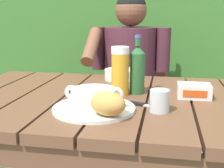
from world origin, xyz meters
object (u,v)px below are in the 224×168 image
at_px(person_eating, 129,73).
at_px(beer_bottle, 137,69).
at_px(chair_near_diner, 132,100).
at_px(butter_tub, 194,91).
at_px(beer_glass, 120,71).
at_px(diner_bowl, 121,74).
at_px(bread_roll, 108,103).
at_px(soup_bowl, 94,97).
at_px(table_knife, 143,105).
at_px(water_glass_small, 160,101).
at_px(serving_plate, 94,108).

xyz_separation_m(person_eating, beer_bottle, (0.11, -0.59, 0.14)).
xyz_separation_m(chair_near_diner, butter_tub, (0.33, -0.81, 0.29)).
height_order(beer_glass, diner_bowl, beer_glass).
bearing_deg(bread_roll, chair_near_diner, 92.48).
xyz_separation_m(person_eating, beer_glass, (0.04, -0.63, 0.13)).
bearing_deg(chair_near_diner, soup_bowl, -90.83).
height_order(table_knife, diner_bowl, diner_bowl).
height_order(beer_glass, table_knife, beer_glass).
relative_size(water_glass_small, table_knife, 0.54).
bearing_deg(butter_tub, beer_bottle, 174.51).
bearing_deg(beer_glass, beer_bottle, 26.99).
relative_size(person_eating, beer_bottle, 4.98).
xyz_separation_m(chair_near_diner, beer_glass, (0.04, -0.83, 0.36)).
xyz_separation_m(serving_plate, table_knife, (0.16, 0.08, -0.00)).
bearing_deg(beer_glass, chair_near_diner, 92.82).
height_order(chair_near_diner, serving_plate, chair_near_diner).
height_order(beer_glass, butter_tub, beer_glass).
bearing_deg(butter_tub, water_glass_small, -122.58).
xyz_separation_m(chair_near_diner, water_glass_small, (0.20, -1.01, 0.30)).
relative_size(person_eating, bread_roll, 8.24).
bearing_deg(person_eating, chair_near_diner, 89.15).
xyz_separation_m(bread_roll, water_glass_small, (0.16, 0.10, -0.01)).
xyz_separation_m(chair_near_diner, person_eating, (-0.00, -0.20, 0.23)).
distance_m(chair_near_diner, beer_bottle, 0.88).
bearing_deg(beer_bottle, beer_glass, -153.01).
bearing_deg(diner_bowl, water_glass_small, -66.39).
relative_size(person_eating, serving_plate, 4.21).
bearing_deg(serving_plate, butter_tub, 33.11).
relative_size(bread_roll, butter_tub, 1.14).
distance_m(bread_roll, beer_glass, 0.29).
distance_m(soup_bowl, diner_bowl, 0.49).
distance_m(serving_plate, beer_bottle, 0.29).
xyz_separation_m(person_eating, table_knife, (0.15, -0.76, 0.04)).
xyz_separation_m(beer_glass, diner_bowl, (-0.04, 0.28, -0.07)).
distance_m(chair_near_diner, bread_roll, 1.16).
relative_size(beer_glass, table_knife, 1.39).
bearing_deg(butter_tub, soup_bowl, -146.89).
distance_m(soup_bowl, butter_tub, 0.41).
distance_m(water_glass_small, butter_tub, 0.24).
xyz_separation_m(serving_plate, beer_bottle, (0.12, 0.25, 0.10)).
distance_m(serving_plate, bread_roll, 0.11).
bearing_deg(table_knife, chair_near_diner, 98.61).
bearing_deg(soup_bowl, chair_near_diner, 89.17).
distance_m(butter_tub, table_knife, 0.24).
relative_size(serving_plate, soup_bowl, 1.38).
height_order(person_eating, bread_roll, person_eating).
xyz_separation_m(chair_near_diner, bread_roll, (0.05, -1.11, 0.31)).
distance_m(person_eating, bread_roll, 0.92).
bearing_deg(table_knife, person_eating, 101.05).
xyz_separation_m(beer_bottle, butter_tub, (0.23, -0.02, -0.08)).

